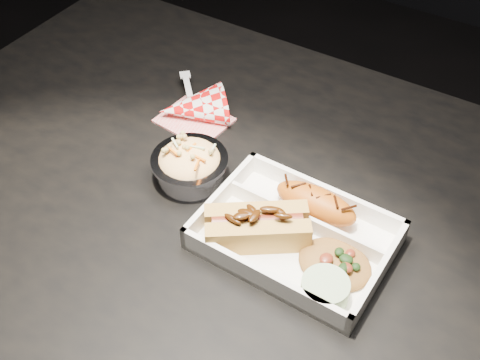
% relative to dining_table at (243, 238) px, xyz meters
% --- Properties ---
extents(dining_table, '(1.20, 0.80, 0.75)m').
position_rel_dining_table_xyz_m(dining_table, '(0.00, 0.00, 0.00)').
color(dining_table, black).
rests_on(dining_table, ground).
extents(food_tray, '(0.25, 0.19, 0.04)m').
position_rel_dining_table_xyz_m(food_tray, '(0.10, -0.03, 0.10)').
color(food_tray, white).
rests_on(food_tray, dining_table).
extents(fried_pastry, '(0.12, 0.05, 0.04)m').
position_rel_dining_table_xyz_m(fried_pastry, '(0.10, 0.02, 0.12)').
color(fried_pastry, '#BD5A12').
rests_on(fried_pastry, food_tray).
extents(hotdog, '(0.15, 0.13, 0.06)m').
position_rel_dining_table_xyz_m(hotdog, '(0.06, -0.06, 0.12)').
color(hotdog, '#C09041').
rests_on(hotdog, food_tray).
extents(fried_rice_mound, '(0.10, 0.08, 0.03)m').
position_rel_dining_table_xyz_m(fried_rice_mound, '(0.17, -0.05, 0.11)').
color(fried_rice_mound, '#94602B').
rests_on(fried_rice_mound, food_tray).
extents(cupcake_liner, '(0.06, 0.06, 0.03)m').
position_rel_dining_table_xyz_m(cupcake_liner, '(0.18, -0.10, 0.11)').
color(cupcake_liner, '#A0BA8D').
rests_on(cupcake_liner, food_tray).
extents(foil_coleslaw_cup, '(0.11, 0.11, 0.07)m').
position_rel_dining_table_xyz_m(foil_coleslaw_cup, '(-0.09, -0.01, 0.12)').
color(foil_coleslaw_cup, silver).
rests_on(foil_coleslaw_cup, dining_table).
extents(napkin_fork, '(0.15, 0.15, 0.10)m').
position_rel_dining_table_xyz_m(napkin_fork, '(-0.17, 0.12, 0.11)').
color(napkin_fork, red).
rests_on(napkin_fork, dining_table).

